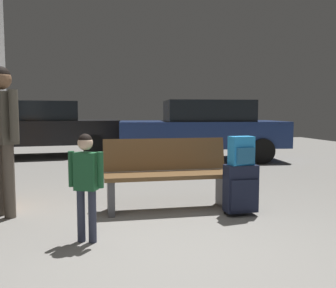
% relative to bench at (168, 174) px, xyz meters
% --- Properties ---
extents(ground_plane, '(18.00, 18.00, 0.10)m').
position_rel_bench_xyz_m(ground_plane, '(-0.21, 2.44, -0.49)').
color(ground_plane, gray).
extents(bench, '(1.60, 0.53, 0.89)m').
position_rel_bench_xyz_m(bench, '(0.00, 0.00, 0.00)').
color(bench, brown).
rests_on(bench, ground_plane).
extents(suitcase, '(0.39, 0.24, 0.60)m').
position_rel_bench_xyz_m(suitcase, '(0.80, -0.47, -0.12)').
color(suitcase, '#191E33').
rests_on(suitcase, ground_plane).
extents(backpack_bright, '(0.30, 0.23, 0.34)m').
position_rel_bench_xyz_m(backpack_bright, '(0.80, -0.47, 0.33)').
color(backpack_bright, '#268CD8').
rests_on(backpack_bright, suitcase).
extents(child, '(0.33, 0.25, 1.03)m').
position_rel_bench_xyz_m(child, '(-0.99, -1.03, 0.19)').
color(child, '#33384C').
rests_on(child, ground_plane).
extents(adult, '(0.44, 0.47, 1.75)m').
position_rel_bench_xyz_m(adult, '(-1.95, 0.03, 0.64)').
color(adult, brown).
rests_on(adult, ground_plane).
extents(parked_car_near, '(4.23, 2.07, 1.51)m').
position_rel_bench_xyz_m(parked_car_near, '(1.79, 4.43, 0.36)').
color(parked_car_near, navy).
rests_on(parked_car_near, ground_plane).
extents(parked_car_far, '(4.24, 2.10, 1.51)m').
position_rel_bench_xyz_m(parked_car_far, '(-2.34, 6.07, 0.36)').
color(parked_car_far, black).
rests_on(parked_car_far, ground_plane).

